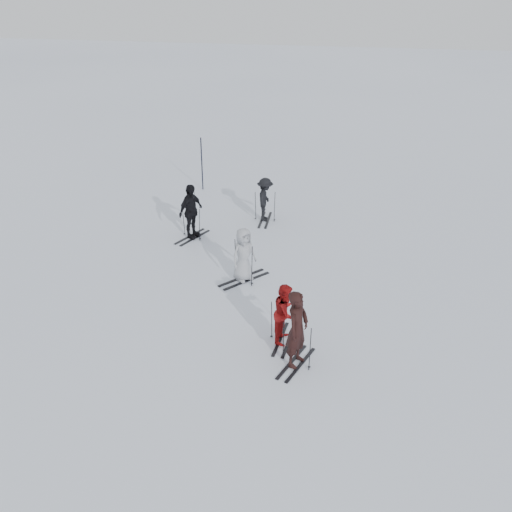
% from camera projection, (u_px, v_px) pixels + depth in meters
% --- Properties ---
extents(ground, '(120.00, 120.00, 0.00)m').
position_uv_depth(ground, '(249.00, 302.00, 16.51)').
color(ground, silver).
rests_on(ground, ground).
extents(skier_near_dark, '(0.68, 0.84, 1.99)m').
position_uv_depth(skier_near_dark, '(297.00, 330.00, 13.49)').
color(skier_near_dark, black).
rests_on(skier_near_dark, ground).
extents(skier_red, '(0.67, 0.83, 1.62)m').
position_uv_depth(skier_red, '(286.00, 314.00, 14.46)').
color(skier_red, maroon).
rests_on(skier_red, ground).
extents(skier_grey, '(0.95, 0.98, 1.70)m').
position_uv_depth(skier_grey, '(244.00, 255.00, 17.31)').
color(skier_grey, '#9A9DA3').
rests_on(skier_grey, ground).
extents(skier_uphill_left, '(0.89, 1.25, 1.97)m').
position_uv_depth(skier_uphill_left, '(191.00, 212.00, 20.00)').
color(skier_uphill_left, black).
rests_on(skier_uphill_left, ground).
extents(skier_uphill_far, '(0.67, 1.10, 1.66)m').
position_uv_depth(skier_uphill_far, '(265.00, 200.00, 21.46)').
color(skier_uphill_far, black).
rests_on(skier_uphill_far, ground).
extents(skis_near_dark, '(1.78, 1.31, 1.17)m').
position_uv_depth(skis_near_dark, '(297.00, 344.00, 13.68)').
color(skis_near_dark, black).
rests_on(skis_near_dark, ground).
extents(skis_red, '(1.68, 0.98, 1.18)m').
position_uv_depth(skis_red, '(285.00, 321.00, 14.56)').
color(skis_red, black).
rests_on(skis_red, ground).
extents(skis_grey, '(2.00, 1.89, 1.32)m').
position_uv_depth(skis_grey, '(244.00, 261.00, 17.39)').
color(skis_grey, black).
rests_on(skis_grey, ground).
extents(skis_uphill_left, '(1.86, 1.44, 1.20)m').
position_uv_depth(skis_uphill_left, '(191.00, 222.00, 20.18)').
color(skis_uphill_left, black).
rests_on(skis_uphill_left, ground).
extents(skis_uphill_far, '(1.67, 0.94, 1.19)m').
position_uv_depth(skis_uphill_far, '(265.00, 206.00, 21.56)').
color(skis_uphill_far, black).
rests_on(skis_uphill_far, ground).
extents(piste_marker, '(0.06, 0.06, 2.29)m').
position_uv_depth(piste_marker, '(202.00, 164.00, 24.37)').
color(piste_marker, black).
rests_on(piste_marker, ground).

